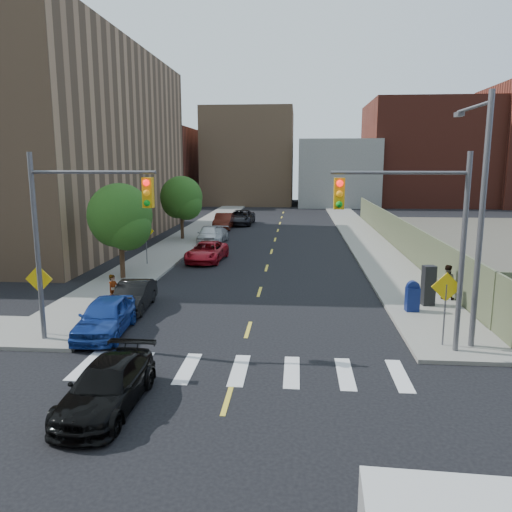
% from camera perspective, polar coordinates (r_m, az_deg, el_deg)
% --- Properties ---
extents(ground, '(160.00, 160.00, 0.00)m').
position_cam_1_polar(ground, '(13.08, -4.54, -19.88)').
color(ground, black).
rests_on(ground, ground).
extents(sidewalk_nw, '(3.50, 73.00, 0.15)m').
position_cam_1_polar(sidewalk_nw, '(53.89, -5.62, 3.59)').
color(sidewalk_nw, gray).
rests_on(sidewalk_nw, ground).
extents(sidewalk_ne, '(3.50, 73.00, 0.15)m').
position_cam_1_polar(sidewalk_ne, '(53.34, 11.02, 3.38)').
color(sidewalk_ne, gray).
rests_on(sidewalk_ne, ground).
extents(fence_north, '(0.12, 44.00, 2.50)m').
position_cam_1_polar(fence_north, '(40.22, 15.75, 2.54)').
color(fence_north, '#676C4B').
rests_on(fence_north, ground).
extents(building_nw, '(22.00, 30.00, 16.00)m').
position_cam_1_polar(building_nw, '(47.57, -25.95, 11.24)').
color(building_nw, '#8C6B4C').
rests_on(building_nw, ground).
extents(bg_bldg_west, '(14.00, 18.00, 12.00)m').
position_cam_1_polar(bg_bldg_west, '(84.56, -11.86, 9.98)').
color(bg_bldg_west, '#592319').
rests_on(bg_bldg_west, ground).
extents(bg_bldg_midwest, '(14.00, 16.00, 15.00)m').
position_cam_1_polar(bg_bldg_midwest, '(83.49, -0.70, 11.23)').
color(bg_bldg_midwest, '#8C6B4C').
rests_on(bg_bldg_midwest, ground).
extents(bg_bldg_center, '(12.00, 16.00, 10.00)m').
position_cam_1_polar(bg_bldg_center, '(81.35, 9.17, 9.35)').
color(bg_bldg_center, gray).
rests_on(bg_bldg_center, ground).
extents(bg_bldg_east, '(18.00, 18.00, 16.00)m').
position_cam_1_polar(bg_bldg_east, '(85.52, 18.69, 11.00)').
color(bg_bldg_east, '#592319').
rests_on(bg_bldg_east, ground).
extents(signal_nw, '(4.59, 0.30, 7.00)m').
position_cam_1_polar(signal_nw, '(18.95, -19.91, 3.63)').
color(signal_nw, '#59595E').
rests_on(signal_nw, ground).
extents(signal_ne, '(4.59, 0.30, 7.00)m').
position_cam_1_polar(signal_ne, '(17.71, 18.07, 3.29)').
color(signal_ne, '#59595E').
rests_on(signal_ne, ground).
extents(streetlight_ne, '(0.25, 3.70, 9.00)m').
position_cam_1_polar(streetlight_ne, '(19.13, 24.08, 5.48)').
color(streetlight_ne, '#59595E').
rests_on(streetlight_ne, ground).
extents(warn_sign_nw, '(1.06, 0.06, 2.83)m').
position_cam_1_polar(warn_sign_nw, '(20.63, -23.49, -3.25)').
color(warn_sign_nw, '#59595E').
rests_on(warn_sign_nw, ground).
extents(warn_sign_ne, '(1.06, 0.06, 2.83)m').
position_cam_1_polar(warn_sign_ne, '(18.96, 20.87, -4.23)').
color(warn_sign_ne, '#59595E').
rests_on(warn_sign_ne, ground).
extents(warn_sign_midwest, '(1.06, 0.06, 2.83)m').
position_cam_1_polar(warn_sign_midwest, '(32.91, -12.46, 2.28)').
color(warn_sign_midwest, '#59595E').
rests_on(warn_sign_midwest, ground).
extents(tree_west_near, '(3.66, 3.64, 5.52)m').
position_cam_1_polar(tree_west_near, '(29.07, -15.24, 4.03)').
color(tree_west_near, '#332114').
rests_on(tree_west_near, ground).
extents(tree_west_far, '(3.66, 3.64, 5.52)m').
position_cam_1_polar(tree_west_far, '(43.42, -8.51, 6.35)').
color(tree_west_far, '#332114').
rests_on(tree_west_far, ground).
extents(parked_car_blue, '(2.04, 4.38, 1.45)m').
position_cam_1_polar(parked_car_blue, '(20.43, -16.83, -6.63)').
color(parked_car_blue, navy).
rests_on(parked_car_blue, ground).
extents(parked_car_black, '(1.61, 4.00, 1.29)m').
position_cam_1_polar(parked_car_black, '(23.47, -13.84, -4.46)').
color(parked_car_black, black).
rests_on(parked_car_black, ground).
extents(parked_car_red, '(2.54, 4.93, 1.33)m').
position_cam_1_polar(parked_car_red, '(34.08, -5.64, 0.50)').
color(parked_car_red, '#A8101E').
rests_on(parked_car_red, ground).
extents(parked_car_silver, '(1.94, 4.30, 1.22)m').
position_cam_1_polar(parked_car_silver, '(42.08, -4.65, 2.37)').
color(parked_car_silver, '#929599').
rests_on(parked_car_silver, ground).
extents(parked_car_white, '(1.97, 4.32, 1.44)m').
position_cam_1_polar(parked_car_white, '(41.99, -5.46, 2.49)').
color(parked_car_white, silver).
rests_on(parked_car_white, ground).
extents(parked_car_maroon, '(1.74, 4.81, 1.58)m').
position_cam_1_polar(parked_car_maroon, '(50.59, -3.71, 3.98)').
color(parked_car_maroon, '#44150D').
rests_on(parked_car_maroon, ground).
extents(parked_car_grey, '(2.80, 5.71, 1.56)m').
position_cam_1_polar(parked_car_grey, '(54.15, -1.76, 4.43)').
color(parked_car_grey, black).
rests_on(parked_car_grey, ground).
extents(black_sedan, '(1.86, 4.38, 1.26)m').
position_cam_1_polar(black_sedan, '(14.61, -16.66, -14.08)').
color(black_sedan, black).
rests_on(black_sedan, ground).
extents(mailbox, '(0.60, 0.48, 1.37)m').
position_cam_1_polar(mailbox, '(23.14, 17.44, -4.43)').
color(mailbox, navy).
rests_on(mailbox, sidewalk_ne).
extents(payphone, '(0.62, 0.54, 1.85)m').
position_cam_1_polar(payphone, '(24.28, 19.10, -3.19)').
color(payphone, black).
rests_on(payphone, sidewalk_ne).
extents(pedestrian_west, '(0.55, 0.66, 1.54)m').
position_cam_1_polar(pedestrian_west, '(23.43, -15.98, -3.90)').
color(pedestrian_west, gray).
rests_on(pedestrian_west, sidewalk_nw).
extents(pedestrian_east, '(0.96, 0.84, 1.68)m').
position_cam_1_polar(pedestrian_east, '(25.66, 20.96, -2.78)').
color(pedestrian_east, gray).
rests_on(pedestrian_east, sidewalk_ne).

